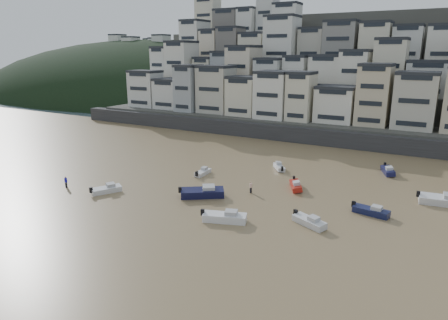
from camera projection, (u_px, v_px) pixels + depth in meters
The scene contains 17 objects.
ground at pixel (28, 260), 39.82m from camera, with size 400.00×400.00×0.00m, color #91774E.
sea_strip at pixel (142, 90), 213.82m from camera, with size 340.00×340.00×0.00m, color #465864.
harbor_wall at pixel (318, 136), 89.18m from camera, with size 140.00×3.00×3.50m, color #38383A.
hillside at pixel (376, 76), 117.42m from camera, with size 141.04×66.00×50.00m.
headland at pixel (152, 93), 198.29m from camera, with size 216.00×135.00×53.33m.
boat_a at pixel (225, 216), 48.65m from camera, with size 5.84×1.91×1.59m, color white, non-canonical shape.
boat_b at pixel (309, 220), 47.60m from camera, with size 4.85×1.59×1.32m, color silver, non-canonical shape.
boat_c at pixel (202, 191), 56.75m from camera, with size 6.69×2.19×1.82m, color #12143A, non-canonical shape.
boat_d at pixel (371, 210), 50.76m from camera, with size 4.92×1.61×1.34m, color #141A41, non-canonical shape.
boat_e at pixel (296, 185), 60.25m from camera, with size 4.84×1.58×1.32m, color #AA1F14, non-canonical shape.
boat_f at pixel (203, 171), 67.27m from camera, with size 4.17×1.36×1.14m, color white, non-canonical shape.
boat_g at pixel (443, 199), 53.85m from camera, with size 6.38×2.09×1.74m, color silver, non-canonical shape.
boat_h at pixel (279, 166), 70.25m from camera, with size 4.36×1.43×1.19m, color silver, non-canonical shape.
boat_i at pixel (388, 170), 67.81m from camera, with size 5.04×1.65×1.37m, color #141640, non-canonical shape.
boat_j at pixel (106, 189), 58.67m from camera, with size 4.71×1.54×1.28m, color white, non-canonical shape.
person_blue at pixel (66, 182), 60.95m from camera, with size 0.44×0.44×1.74m, color #1C18B8, non-canonical shape.
person_pink at pixel (251, 187), 58.56m from camera, with size 0.44×0.44×1.74m, color beige, non-canonical shape.
Camera 1 is at (34.65, -21.50, 20.14)m, focal length 32.00 mm.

